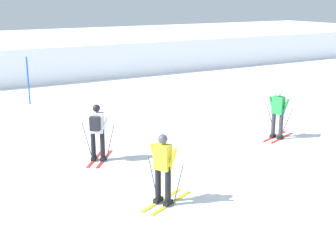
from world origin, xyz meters
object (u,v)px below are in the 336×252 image
at_px(skier_white, 97,130).
at_px(skier_yellow, 163,167).
at_px(trail_marker_pole, 28,81).
at_px(skier_green, 278,112).

bearing_deg(skier_white, skier_yellow, -87.64).
bearing_deg(skier_yellow, skier_white, 92.36).
xyz_separation_m(skier_white, trail_marker_pole, (0.30, 8.60, 0.11)).
distance_m(skier_green, trail_marker_pole, 11.24).
relative_size(skier_yellow, trail_marker_pole, 0.80).
bearing_deg(skier_white, skier_green, -9.20).
height_order(skier_green, trail_marker_pole, trail_marker_pole).
xyz_separation_m(skier_green, trail_marker_pole, (-5.85, 9.59, 0.15)).
bearing_deg(skier_yellow, trail_marker_pole, 89.30).
height_order(skier_yellow, trail_marker_pole, trail_marker_pole).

